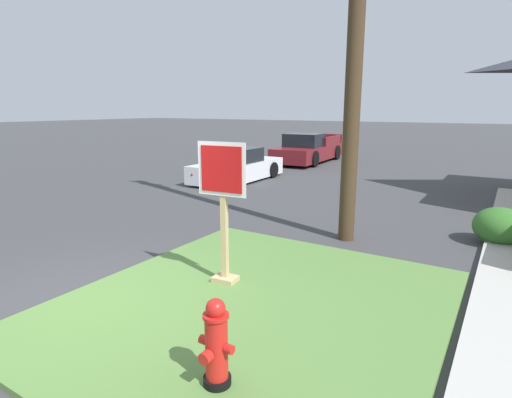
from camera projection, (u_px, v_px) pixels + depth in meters
ground_plane at (90, 307)px, 5.72m from camera, size 160.00×160.00×0.00m
grass_corner_patch at (253, 305)px, 5.72m from camera, size 4.89×5.52×0.08m
fire_hydrant at (216, 345)px, 3.92m from camera, size 0.38×0.34×0.90m
stop_sign at (224, 214)px, 6.14m from camera, size 0.79×0.32×2.16m
manhole_cover at (246, 250)px, 8.03m from camera, size 0.70×0.70×0.02m
parked_sedan_white at (237, 167)px, 15.53m from camera, size 1.90×4.22×1.25m
pickup_truck_maroon at (308, 150)px, 20.90m from camera, size 2.28×5.57×1.48m
shrub_by_curb at (500, 226)px, 8.27m from camera, size 1.01×1.01×0.77m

